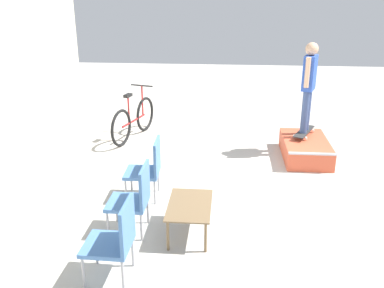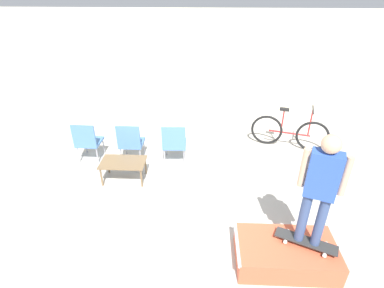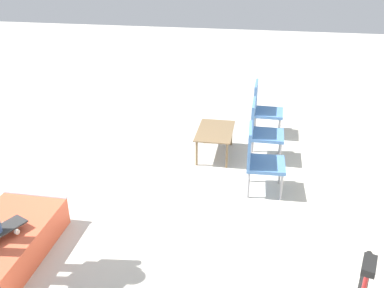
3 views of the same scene
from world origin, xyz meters
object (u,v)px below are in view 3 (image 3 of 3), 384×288
object	(u,v)px
patio_chair_left	(263,107)
patio_chair_center	(261,129)
skate_ramp_box	(6,243)
patio_chair_right	(259,157)
coffee_table	(215,133)

from	to	relation	value
patio_chair_left	patio_chair_center	xyz separation A→B (m)	(0.98, -0.00, 0.00)
skate_ramp_box	patio_chair_right	bearing A→B (deg)	125.18
skate_ramp_box	patio_chair_left	size ratio (longest dim) A/B	1.53
patio_chair_left	patio_chair_center	world-z (taller)	same
skate_ramp_box	coffee_table	world-z (taller)	coffee_table
coffee_table	patio_chair_right	bearing A→B (deg)	36.44
coffee_table	patio_chair_right	xyz separation A→B (m)	(0.99, 0.73, 0.14)
patio_chair_left	patio_chair_right	xyz separation A→B (m)	(1.97, 0.00, 0.00)
skate_ramp_box	coffee_table	size ratio (longest dim) A/B	1.60
patio_chair_left	patio_chair_right	bearing A→B (deg)	-178.63
coffee_table	patio_chair_left	world-z (taller)	patio_chair_left
skate_ramp_box	patio_chair_center	size ratio (longest dim) A/B	1.53
patio_chair_left	coffee_table	bearing A→B (deg)	144.90
coffee_table	patio_chair_center	world-z (taller)	patio_chair_center
patio_chair_center	patio_chair_right	distance (m)	0.99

